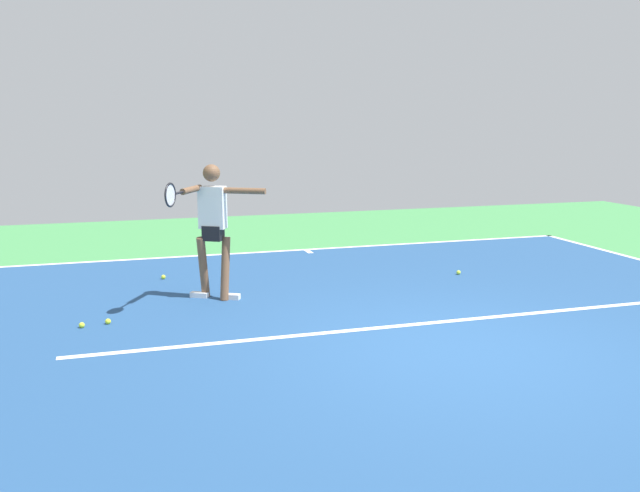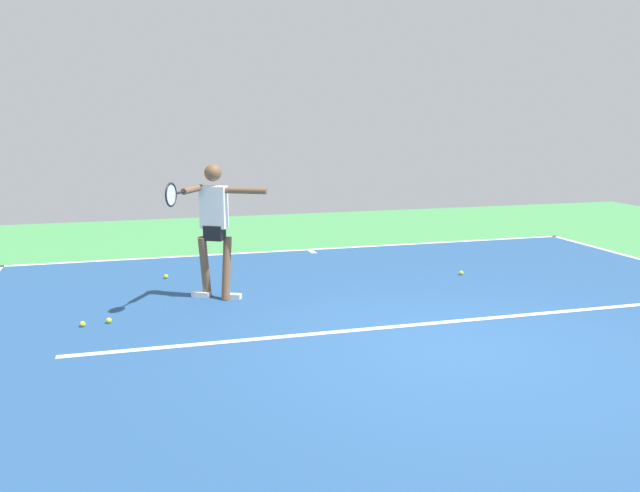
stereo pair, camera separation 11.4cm
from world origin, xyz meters
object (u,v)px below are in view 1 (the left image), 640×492
Objects in this scene: tennis_ball_by_sideline at (82,325)px; tennis_ball_near_service_line at (163,277)px; tennis_ball_by_baseline at (108,321)px; tennis_player at (212,222)px; tennis_ball_centre_court at (459,272)px.

tennis_ball_near_service_line is at bearing -115.96° from tennis_ball_by_sideline.
tennis_player is at bearing -150.39° from tennis_ball_by_baseline.
tennis_ball_near_service_line is 4.50m from tennis_ball_centre_court.
tennis_ball_near_service_line is 1.00× the size of tennis_ball_centre_court.
tennis_ball_centre_court is at bearing 166.95° from tennis_ball_near_service_line.
tennis_ball_near_service_line is 2.27m from tennis_ball_by_baseline.
tennis_player is 27.18× the size of tennis_ball_centre_court.
tennis_ball_by_baseline and tennis_ball_centre_court have the same top height.
tennis_player is at bearing -153.12° from tennis_ball_by_sideline.
tennis_player is 27.18× the size of tennis_ball_by_baseline.
tennis_player reaches higher than tennis_ball_by_baseline.
tennis_ball_by_sideline is 1.00× the size of tennis_ball_centre_court.
tennis_ball_by_sideline is (1.64, 0.83, -1.01)m from tennis_player.
tennis_player is at bearing 5.24° from tennis_ball_centre_court.
tennis_player is at bearing 112.67° from tennis_ball_near_service_line.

